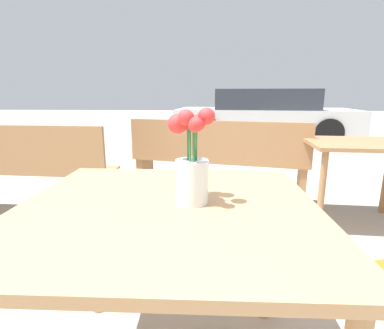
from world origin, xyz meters
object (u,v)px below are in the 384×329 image
at_px(table_front, 168,230).
at_px(bench_near, 12,168).
at_px(table_back, 361,155).
at_px(bench_middle, 217,158).
at_px(flower_vase, 191,166).
at_px(parked_car, 264,116).

bearing_deg(table_front, bench_near, 136.34).
xyz_separation_m(bench_near, table_back, (2.97, 0.08, 0.13)).
distance_m(bench_middle, table_back, 1.26).
bearing_deg(table_front, flower_vase, 17.60).
relative_size(table_front, bench_middle, 0.55).
xyz_separation_m(table_front, flower_vase, (0.08, 0.02, 0.22)).
xyz_separation_m(table_back, parked_car, (0.05, 4.92, -0.02)).
bearing_deg(bench_near, table_front, -43.66).
xyz_separation_m(flower_vase, bench_middle, (0.13, 2.01, -0.40)).
relative_size(bench_near, parked_car, 0.41).
xyz_separation_m(table_front, bench_near, (-1.59, 1.52, -0.18)).
xyz_separation_m(flower_vase, bench_near, (-1.66, 1.49, -0.40)).
height_order(flower_vase, table_back, flower_vase).
relative_size(flower_vase, parked_car, 0.07).
bearing_deg(bench_near, parked_car, 58.90).
bearing_deg(table_front, parked_car, 77.64).
bearing_deg(table_back, table_front, -130.84).
bearing_deg(bench_middle, flower_vase, -93.71).
distance_m(flower_vase, parked_car, 6.64).
height_order(flower_vase, bench_middle, flower_vase).
height_order(table_front, bench_middle, bench_middle).
xyz_separation_m(bench_near, bench_middle, (1.79, 0.52, -0.00)).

